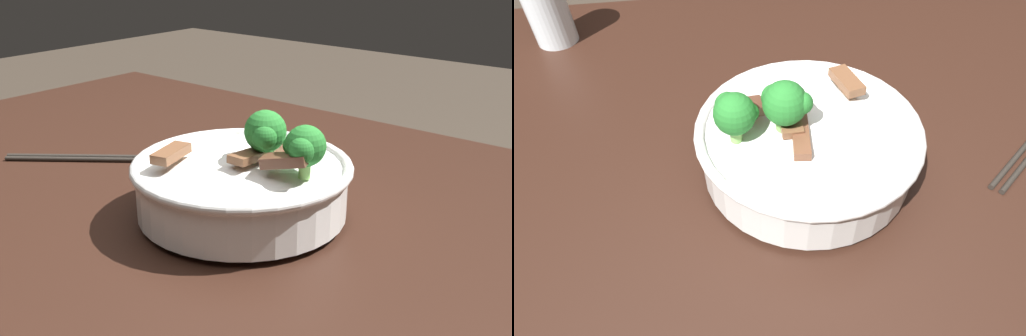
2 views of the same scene
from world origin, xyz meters
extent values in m
cube|color=black|center=(0.00, 0.00, 0.77)|extent=(1.26, 0.91, 0.05)
cube|color=black|center=(0.54, -0.37, 0.37)|extent=(0.09, 0.09, 0.74)
cylinder|color=white|center=(-0.10, -0.01, 0.80)|extent=(0.13, 0.13, 0.01)
cylinder|color=white|center=(-0.10, -0.01, 0.83)|extent=(0.24, 0.24, 0.06)
torus|color=white|center=(-0.10, -0.01, 0.86)|extent=(0.26, 0.26, 0.01)
ellipsoid|color=white|center=(-0.10, -0.01, 0.84)|extent=(0.22, 0.22, 0.07)
cube|color=brown|center=(-0.12, 0.00, 0.88)|extent=(0.02, 0.07, 0.01)
cube|color=brown|center=(-0.04, 0.05, 0.87)|extent=(0.03, 0.06, 0.01)
cube|color=#563323|center=(-0.17, 0.01, 0.88)|extent=(0.06, 0.04, 0.02)
cube|color=brown|center=(-0.11, -0.02, 0.87)|extent=(0.03, 0.08, 0.01)
cylinder|color=#6BA84C|center=(-0.13, -0.01, 0.87)|extent=(0.02, 0.02, 0.03)
sphere|color=#237028|center=(-0.13, -0.01, 0.90)|extent=(0.05, 0.05, 0.05)
sphere|color=#237028|center=(-0.11, -0.02, 0.90)|extent=(0.02, 0.02, 0.02)
sphere|color=#237028|center=(-0.14, 0.00, 0.90)|extent=(0.03, 0.03, 0.03)
cylinder|color=#7AB256|center=(-0.18, -0.01, 0.87)|extent=(0.01, 0.01, 0.02)
sphere|color=#237028|center=(-0.18, -0.01, 0.90)|extent=(0.04, 0.04, 0.04)
sphere|color=#237028|center=(-0.17, -0.01, 0.89)|extent=(0.02, 0.02, 0.02)
sphere|color=#237028|center=(-0.19, 0.00, 0.90)|extent=(0.03, 0.03, 0.03)
cylinder|color=#28231E|center=(0.20, 0.00, 0.80)|extent=(0.19, 0.15, 0.01)
cylinder|color=#28231E|center=(0.21, -0.01, 0.80)|extent=(0.19, 0.15, 0.01)
camera|label=1|loc=(-0.52, 0.48, 1.10)|focal=42.33mm
camera|label=2|loc=(-0.20, -0.36, 1.20)|focal=31.52mm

